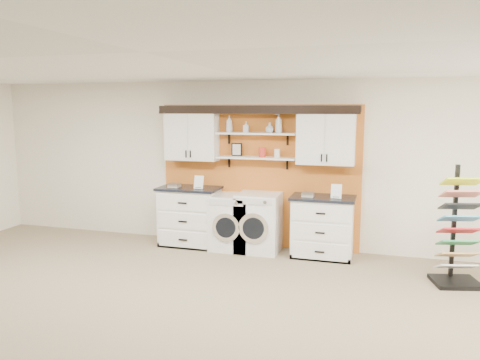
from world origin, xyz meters
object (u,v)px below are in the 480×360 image
(washer, at_px, (232,222))
(base_cabinet_left, at_px, (190,216))
(sample_rack, at_px, (457,247))
(dryer, at_px, (259,222))
(base_cabinet_right, at_px, (322,227))

(washer, bearing_deg, base_cabinet_left, 179.75)
(base_cabinet_left, relative_size, sample_rack, 0.65)
(washer, height_order, dryer, dryer)
(base_cabinet_right, bearing_deg, washer, -179.87)
(dryer, relative_size, sample_rack, 0.60)
(base_cabinet_left, xyz_separation_m, dryer, (1.22, -0.00, -0.02))
(washer, relative_size, sample_rack, 0.58)
(sample_rack, bearing_deg, base_cabinet_left, 156.82)
(base_cabinet_right, xyz_separation_m, sample_rack, (1.86, -0.68, 0.03))
(base_cabinet_right, height_order, dryer, base_cabinet_right)
(dryer, xyz_separation_m, sample_rack, (2.90, -0.67, 0.03))
(base_cabinet_left, distance_m, dryer, 1.22)
(base_cabinet_left, bearing_deg, dryer, -0.16)
(base_cabinet_left, height_order, base_cabinet_right, base_cabinet_left)
(base_cabinet_right, bearing_deg, sample_rack, -20.00)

